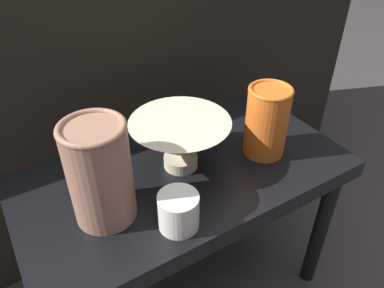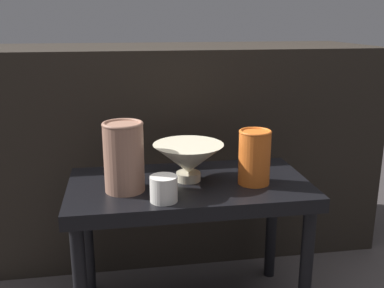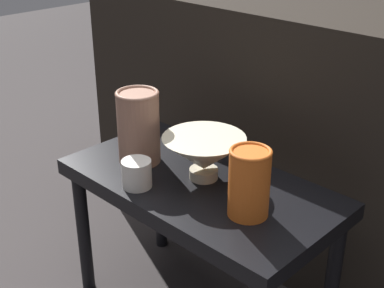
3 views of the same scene
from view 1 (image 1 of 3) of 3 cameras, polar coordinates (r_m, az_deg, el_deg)
The scene contains 7 objects.
ground_plane at distance 1.09m, azimuth -0.87°, elevation -20.94°, with size 8.00×8.00×0.00m, color #383333.
table at distance 0.81m, azimuth -1.10°, elevation -6.82°, with size 0.68×0.36×0.42m.
couch_backdrop at distance 1.19m, azimuth -13.85°, elevation 8.47°, with size 1.53×0.50×0.77m.
bowl at distance 0.75m, azimuth -1.58°, elevation 0.67°, with size 0.20×0.20×0.11m.
vase_textured_left at distance 0.64m, azimuth -13.91°, elevation -4.14°, with size 0.11×0.11×0.19m.
vase_colorful_right at distance 0.79m, azimuth 11.33°, elevation 3.54°, with size 0.09×0.09×0.15m.
cup at distance 0.64m, azimuth -2.07°, elevation -10.20°, with size 0.07×0.07×0.07m.
Camera 1 is at (-0.30, -0.51, 0.92)m, focal length 35.00 mm.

